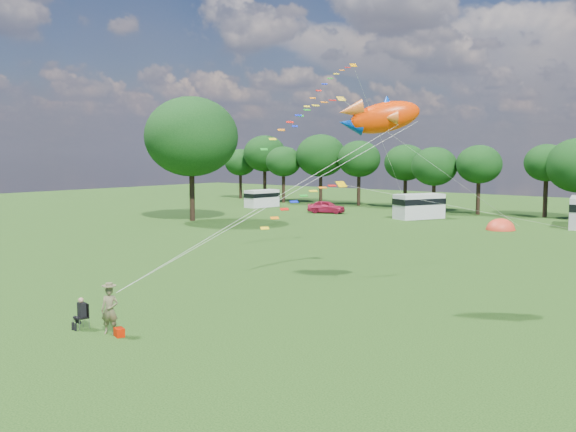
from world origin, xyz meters
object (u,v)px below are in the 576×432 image
Objects in this scene: tent_orange at (501,230)px; camp_chair at (82,310)px; fish_kite at (378,117)px; big_tree at (191,137)px; car_a at (326,207)px; campervan_a at (262,198)px; kite_flyer at (110,310)px; campervan_b at (419,205)px.

tent_orange is 44.83m from camp_chair.
fish_kite is (6.57, -32.88, 9.08)m from tent_orange.
car_a is at bearing 69.43° from big_tree.
campervan_a is 3.68× the size of camp_chair.
campervan_a is 34.66m from tent_orange.
car_a is 52.58m from camp_chair.
campervan_a is 2.48× the size of kite_flyer.
campervan_b is 50.19m from camp_chair.
campervan_b is 11.85m from tent_orange.
camp_chair is at bearing -143.86° from campervan_b.
tent_orange is 44.58m from kite_flyer.
car_a is 22.87m from tent_orange.
big_tree reaches higher than tent_orange.
kite_flyer is (35.49, -48.73, -0.25)m from campervan_a.
campervan_a is 59.58m from camp_chair.
fish_kite is at bearing -78.71° from tent_orange.
car_a is 1.53× the size of tent_orange.
kite_flyer reaches higher than camp_chair.
camp_chair is 16.16m from fish_kite.
kite_flyer is (1.10, -44.56, 0.97)m from tent_orange.
kite_flyer is (12.07, -48.81, -0.49)m from campervan_b.
tent_orange is at bearing 57.21° from kite_flyer.
kite_flyer is at bearing -137.59° from campervan_a.
kite_flyer is 15.23m from fish_kite.
car_a is 3.45× the size of camp_chair.
big_tree is 4.39× the size of tent_orange.
car_a is at bearing -90.15° from campervan_a.
tent_orange is (34.39, -4.17, -1.22)m from campervan_a.
tent_orange is 34.74m from fish_kite.
big_tree reaches higher than car_a.
big_tree is 19.12m from car_a.
campervan_a reaches higher than car_a.
tent_orange is 2.26× the size of camp_chair.
big_tree is 2.18× the size of campervan_b.
fish_kite is (7.05, 11.94, 8.30)m from camp_chair.
campervan_a reaches higher than camp_chair.
camp_chair is at bearing -158.22° from fish_kite.
fish_kite reaches higher than campervan_a.
car_a is at bearing 91.65° from fish_kite.
tent_orange is at bearing -90.57° from campervan_a.
car_a is at bearing 125.53° from camp_chair.
kite_flyer is at bearing -173.13° from car_a.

